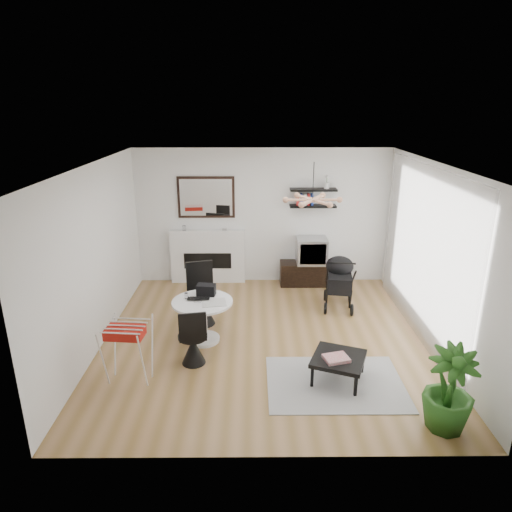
{
  "coord_description": "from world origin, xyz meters",
  "views": [
    {
      "loc": [
        -0.18,
        -6.34,
        3.53
      ],
      "look_at": [
        -0.14,
        0.4,
        1.24
      ],
      "focal_mm": 32.0,
      "sensor_mm": 36.0,
      "label": 1
    }
  ],
  "objects_px": {
    "potted_plant": "(449,389)",
    "tv_console": "(311,273)",
    "coffee_table": "(339,359)",
    "drying_rack": "(128,351)",
    "fireplace": "(208,250)",
    "stroller": "(339,284)",
    "crt_tv": "(312,250)",
    "dining_table": "(203,315)"
  },
  "relations": [
    {
      "from": "drying_rack",
      "to": "coffee_table",
      "type": "height_order",
      "value": "drying_rack"
    },
    {
      "from": "tv_console",
      "to": "dining_table",
      "type": "distance_m",
      "value": 3.02
    },
    {
      "from": "tv_console",
      "to": "fireplace",
      "type": "bearing_deg",
      "value": 175.91
    },
    {
      "from": "stroller",
      "to": "coffee_table",
      "type": "distance_m",
      "value": 2.37
    },
    {
      "from": "fireplace",
      "to": "potted_plant",
      "type": "xyz_separation_m",
      "value": [
        3.09,
        -4.47,
        -0.18
      ]
    },
    {
      "from": "coffee_table",
      "to": "fireplace",
      "type": "bearing_deg",
      "value": 120.06
    },
    {
      "from": "drying_rack",
      "to": "potted_plant",
      "type": "relative_size",
      "value": 0.82
    },
    {
      "from": "crt_tv",
      "to": "coffee_table",
      "type": "height_order",
      "value": "crt_tv"
    },
    {
      "from": "fireplace",
      "to": "dining_table",
      "type": "distance_m",
      "value": 2.48
    },
    {
      "from": "crt_tv",
      "to": "dining_table",
      "type": "xyz_separation_m",
      "value": [
        -1.93,
        -2.31,
        -0.28
      ]
    },
    {
      "from": "dining_table",
      "to": "crt_tv",
      "type": "bearing_deg",
      "value": 50.03
    },
    {
      "from": "tv_console",
      "to": "drying_rack",
      "type": "height_order",
      "value": "drying_rack"
    },
    {
      "from": "tv_console",
      "to": "drying_rack",
      "type": "relative_size",
      "value": 1.49
    },
    {
      "from": "coffee_table",
      "to": "crt_tv",
      "type": "bearing_deg",
      "value": 89.32
    },
    {
      "from": "tv_console",
      "to": "crt_tv",
      "type": "xyz_separation_m",
      "value": [
        -0.0,
        -0.0,
        0.49
      ]
    },
    {
      "from": "drying_rack",
      "to": "potted_plant",
      "type": "bearing_deg",
      "value": -8.71
    },
    {
      "from": "tv_console",
      "to": "stroller",
      "type": "relative_size",
      "value": 1.21
    },
    {
      "from": "fireplace",
      "to": "dining_table",
      "type": "height_order",
      "value": "fireplace"
    },
    {
      "from": "dining_table",
      "to": "drying_rack",
      "type": "distance_m",
      "value": 1.37
    },
    {
      "from": "crt_tv",
      "to": "potted_plant",
      "type": "relative_size",
      "value": 0.59
    },
    {
      "from": "tv_console",
      "to": "drying_rack",
      "type": "distance_m",
      "value": 4.39
    },
    {
      "from": "crt_tv",
      "to": "drying_rack",
      "type": "bearing_deg",
      "value": -129.72
    },
    {
      "from": "crt_tv",
      "to": "stroller",
      "type": "distance_m",
      "value": 1.15
    },
    {
      "from": "stroller",
      "to": "fireplace",
      "type": "bearing_deg",
      "value": 162.1
    },
    {
      "from": "crt_tv",
      "to": "dining_table",
      "type": "distance_m",
      "value": 3.02
    },
    {
      "from": "dining_table",
      "to": "drying_rack",
      "type": "height_order",
      "value": "drying_rack"
    },
    {
      "from": "fireplace",
      "to": "stroller",
      "type": "relative_size",
      "value": 2.13
    },
    {
      "from": "tv_console",
      "to": "potted_plant",
      "type": "height_order",
      "value": "potted_plant"
    },
    {
      "from": "tv_console",
      "to": "crt_tv",
      "type": "height_order",
      "value": "crt_tv"
    },
    {
      "from": "crt_tv",
      "to": "drying_rack",
      "type": "xyz_separation_m",
      "value": [
        -2.8,
        -3.37,
        -0.28
      ]
    },
    {
      "from": "crt_tv",
      "to": "stroller",
      "type": "bearing_deg",
      "value": -70.26
    },
    {
      "from": "crt_tv",
      "to": "dining_table",
      "type": "relative_size",
      "value": 0.64
    },
    {
      "from": "drying_rack",
      "to": "crt_tv",
      "type": "bearing_deg",
      "value": 55.62
    },
    {
      "from": "stroller",
      "to": "coffee_table",
      "type": "bearing_deg",
      "value": -92.02
    },
    {
      "from": "crt_tv",
      "to": "dining_table",
      "type": "height_order",
      "value": "crt_tv"
    },
    {
      "from": "potted_plant",
      "to": "tv_console",
      "type": "bearing_deg",
      "value": 103.1
    },
    {
      "from": "tv_console",
      "to": "stroller",
      "type": "xyz_separation_m",
      "value": [
        0.37,
        -1.05,
        0.2
      ]
    },
    {
      "from": "fireplace",
      "to": "dining_table",
      "type": "bearing_deg",
      "value": -86.58
    },
    {
      "from": "dining_table",
      "to": "coffee_table",
      "type": "height_order",
      "value": "dining_table"
    },
    {
      "from": "drying_rack",
      "to": "potted_plant",
      "type": "xyz_separation_m",
      "value": [
        3.81,
        -0.95,
        0.07
      ]
    },
    {
      "from": "coffee_table",
      "to": "potted_plant",
      "type": "bearing_deg",
      "value": -42.08
    },
    {
      "from": "drying_rack",
      "to": "coffee_table",
      "type": "relative_size",
      "value": 0.98
    }
  ]
}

